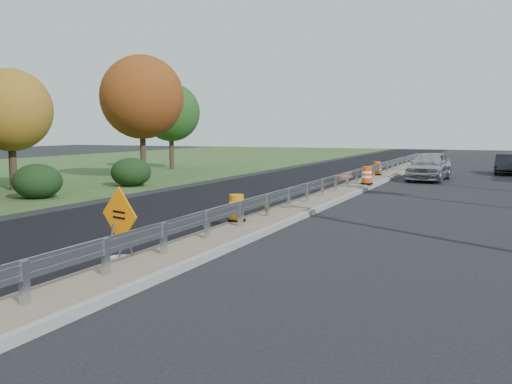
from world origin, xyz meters
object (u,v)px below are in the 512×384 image
at_px(barrel_median_near, 237,208).
at_px(barrel_median_far, 377,169).
at_px(car_silver, 429,166).
at_px(car_dark_mid, 507,164).
at_px(caution_sign, 120,244).
at_px(barrel_median_mid, 367,176).

bearing_deg(barrel_median_near, barrel_median_far, 89.22).
xyz_separation_m(car_silver, car_dark_mid, (4.17, 6.88, -0.19)).
relative_size(caution_sign, barrel_median_near, 2.14).
distance_m(barrel_median_far, car_dark_mid, 10.02).
bearing_deg(caution_sign, barrel_median_far, 106.33).
distance_m(barrel_median_near, barrel_median_far, 19.14).
bearing_deg(caution_sign, car_dark_mid, 93.76).
distance_m(caution_sign, car_silver, 24.60).
bearing_deg(car_silver, barrel_median_mid, -106.51).
xyz_separation_m(barrel_median_far, car_silver, (3.04, 0.09, 0.23)).
distance_m(barrel_median_near, car_dark_mid, 27.16).
bearing_deg(caution_sign, barrel_median_mid, 103.40).
bearing_deg(barrel_median_near, caution_sign, -94.90).
distance_m(barrel_median_mid, car_dark_mid, 14.57).
bearing_deg(car_silver, barrel_median_near, -95.99).
xyz_separation_m(caution_sign, barrel_median_near, (0.44, 5.08, 0.18)).
relative_size(barrel_median_near, barrel_median_mid, 0.90).
relative_size(barrel_median_far, car_silver, 0.16).
relative_size(barrel_median_mid, car_silver, 0.18).
relative_size(barrel_median_mid, barrel_median_far, 1.10).
relative_size(barrel_median_mid, car_dark_mid, 0.22).
xyz_separation_m(barrel_median_mid, barrel_median_far, (-0.76, 6.10, -0.04)).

